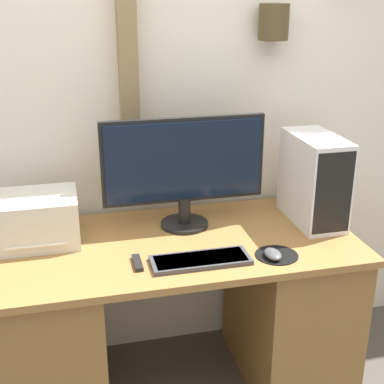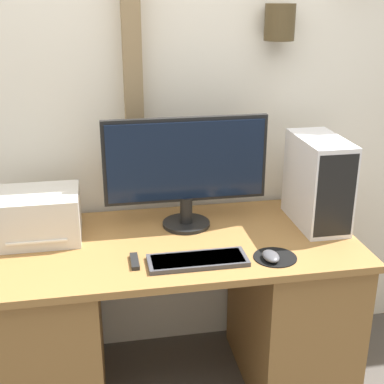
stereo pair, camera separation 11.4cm
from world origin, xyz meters
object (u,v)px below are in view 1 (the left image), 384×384
monitor (184,166)px  computer_tower (314,179)px  mouse (273,254)px  remote_control (137,263)px  printer (36,219)px  keyboard (201,260)px

monitor → computer_tower: size_ratio=1.80×
monitor → computer_tower: bearing=-8.0°
monitor → computer_tower: (0.57, -0.08, -0.08)m
mouse → remote_control: (-0.52, 0.07, -0.01)m
computer_tower → printer: size_ratio=1.15×
keyboard → computer_tower: computer_tower is taller
monitor → keyboard: bearing=-92.5°
monitor → remote_control: monitor is taller
monitor → keyboard: monitor is taller
mouse → remote_control: size_ratio=0.82×
keyboard → mouse: (0.28, -0.03, 0.01)m
monitor → keyboard: 0.44m
printer → remote_control: 0.49m
mouse → printer: size_ratio=0.29×
keyboard → mouse: 0.28m
mouse → remote_control: mouse is taller
keyboard → mouse: mouse is taller
monitor → printer: (-0.63, -0.02, -0.18)m
keyboard → mouse: bearing=-7.0°
computer_tower → printer: (-1.21, 0.07, -0.10)m
computer_tower → mouse: bearing=-135.1°
monitor → printer: size_ratio=2.07×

